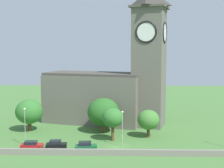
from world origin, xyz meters
The scene contains 12 objects.
ground_plane centered at (0.00, 15.00, 0.00)m, with size 200.00×200.00×0.00m, color #477538.
church centered at (-1.91, 21.77, 10.28)m, with size 34.02×19.50×34.60m.
quay_barrier centered at (0.00, -5.46, 0.59)m, with size 53.54×0.70×1.17m, color gray.
car_red centered at (-17.07, -2.17, 0.84)m, with size 4.52×2.42×1.66m.
car_black centered at (-12.28, -1.81, 0.90)m, with size 4.23×2.36×1.78m.
car_green centered at (-6.27, -3.00, 0.95)m, with size 4.46×2.43×1.89m.
streetlamp_west_end centered at (-19.08, 0.41, 5.15)m, with size 0.44×0.44×7.83m.
streetlamp_west_mid centered at (0.87, -0.10, 4.91)m, with size 0.44×0.44×7.42m.
tree_churchyard centered at (-3.60, 11.60, 4.87)m, with size 7.53×7.53×8.28m.
tree_riverside_west centered at (-1.21, 4.41, 5.06)m, with size 4.62×4.62×7.19m.
tree_riverside_east centered at (-21.62, 12.53, 4.72)m, with size 6.60×6.60×7.72m.
tree_by_tower centered at (6.74, 7.47, 3.98)m, with size 4.96×4.96×6.24m.
Camera 1 is at (0.53, -64.39, 19.58)m, focal length 52.21 mm.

